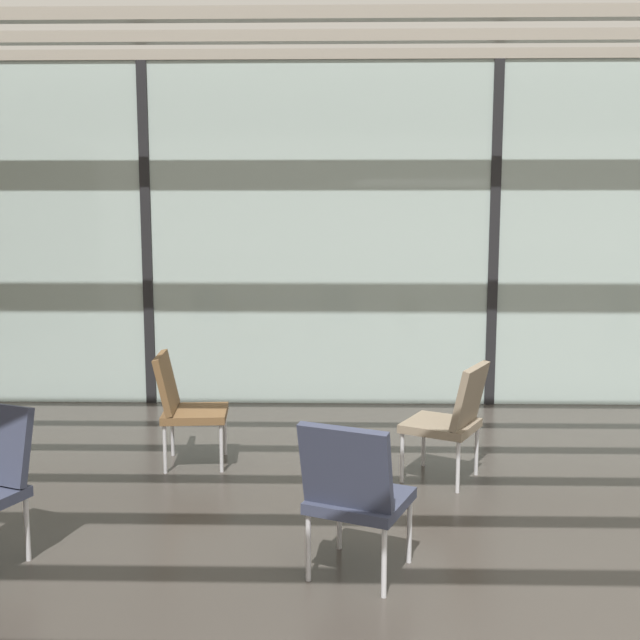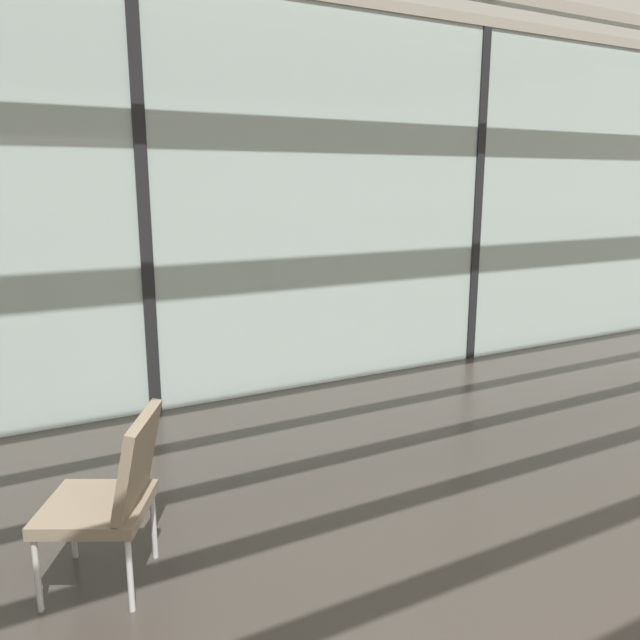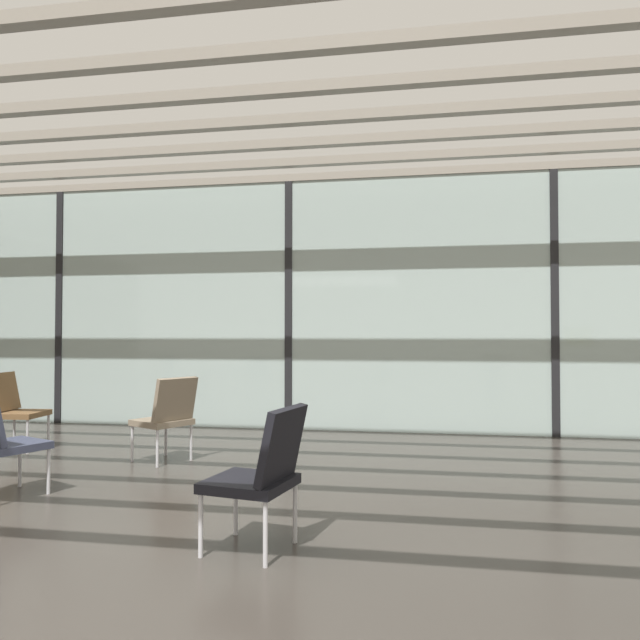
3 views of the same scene
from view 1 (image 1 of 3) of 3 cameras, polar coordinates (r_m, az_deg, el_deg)
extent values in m
cube|color=#A3B7B2|center=(7.69, 13.20, 6.27)|extent=(14.00, 0.08, 3.44)
cube|color=black|center=(7.76, -13.15, 6.28)|extent=(0.10, 0.12, 3.44)
cube|color=black|center=(7.69, 13.20, 6.27)|extent=(0.10, 0.12, 3.44)
cube|color=gray|center=(6.46, 16.61, 21.76)|extent=(13.72, 0.12, 0.10)
cube|color=gray|center=(7.15, 14.96, 20.40)|extent=(13.72, 0.12, 0.10)
cube|color=gray|center=(7.85, 13.62, 19.28)|extent=(13.72, 0.12, 0.10)
ellipsoid|color=#B2BCD6|center=(13.24, 9.27, 8.79)|extent=(12.61, 4.31, 4.31)
sphere|color=gray|center=(13.70, -15.82, 8.56)|extent=(2.37, 2.37, 2.37)
sphere|color=black|center=(11.26, -7.27, 10.68)|extent=(0.28, 0.28, 0.28)
sphere|color=black|center=(11.16, -2.61, 10.76)|extent=(0.28, 0.28, 0.28)
sphere|color=black|center=(11.14, 2.09, 10.77)|extent=(0.28, 0.28, 0.28)
sphere|color=black|center=(11.19, 6.79, 10.70)|extent=(0.28, 0.28, 0.28)
sphere|color=black|center=(11.32, 11.41, 10.58)|extent=(0.28, 0.28, 0.28)
sphere|color=black|center=(11.51, 15.89, 10.38)|extent=(0.28, 0.28, 0.28)
cylinder|color=#BCBCC1|center=(4.57, -21.63, -14.72)|extent=(0.03, 0.03, 0.37)
cube|color=#33384C|center=(4.07, 3.14, -13.71)|extent=(0.63, 0.63, 0.06)
cube|color=#33384C|center=(3.80, 1.97, -11.29)|extent=(0.50, 0.32, 0.44)
cylinder|color=#BCBCC1|center=(4.27, 6.90, -15.80)|extent=(0.03, 0.03, 0.37)
cylinder|color=#BCBCC1|center=(4.41, 1.50, -15.00)|extent=(0.03, 0.03, 0.37)
cylinder|color=#BCBCC1|center=(3.91, 4.96, -18.10)|extent=(0.03, 0.03, 0.37)
cylinder|color=#BCBCC1|center=(4.06, -0.91, -17.10)|extent=(0.03, 0.03, 0.37)
cube|color=#7F705B|center=(5.51, 9.27, -8.03)|extent=(0.65, 0.65, 0.06)
cube|color=#7F705B|center=(5.38, 11.48, -5.72)|extent=(0.35, 0.49, 0.44)
cylinder|color=#BCBCC1|center=(5.83, 7.98, -9.32)|extent=(0.03, 0.03, 0.37)
cylinder|color=#BCBCC1|center=(5.46, 6.34, -10.48)|extent=(0.03, 0.03, 0.37)
cylinder|color=#BCBCC1|center=(5.70, 11.97, -9.82)|extent=(0.03, 0.03, 0.37)
cylinder|color=#BCBCC1|center=(5.32, 10.58, -11.07)|extent=(0.03, 0.03, 0.37)
cube|color=brown|center=(5.85, -9.57, -7.12)|extent=(0.52, 0.52, 0.06)
cube|color=brown|center=(5.82, -11.74, -4.72)|extent=(0.18, 0.49, 0.44)
cylinder|color=#BCBCC1|center=(5.69, -7.61, -9.76)|extent=(0.03, 0.03, 0.37)
cylinder|color=#BCBCC1|center=(6.09, -7.33, -8.57)|extent=(0.03, 0.03, 0.37)
cylinder|color=#BCBCC1|center=(5.73, -11.86, -9.72)|extent=(0.03, 0.03, 0.37)
cylinder|color=#BCBCC1|center=(6.13, -11.30, -8.55)|extent=(0.03, 0.03, 0.37)
camera|label=2|loc=(2.37, 11.36, 8.50)|focal=35.29mm
camera|label=3|loc=(3.54, 98.34, -10.80)|focal=33.34mm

